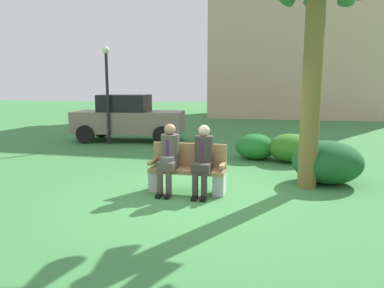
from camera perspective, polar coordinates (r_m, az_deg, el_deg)
ground_plane at (r=6.47m, az=-0.17°, el=-8.28°), size 80.00×80.00×0.00m
park_bench at (r=6.59m, az=-0.68°, el=-4.35°), size 1.41×0.44×0.90m
seated_man_left at (r=6.49m, az=-3.81°, el=-1.76°), size 0.34×0.72×1.28m
seated_man_right at (r=6.34m, az=1.79°, el=-2.00°), size 0.34×0.72×1.27m
palm_tree_tall at (r=7.16m, az=19.71°, el=19.46°), size 1.90×1.90×4.84m
shrub_near_bench at (r=7.67m, az=21.10°, el=-2.75°), size 1.40×1.28×0.87m
shrub_mid_lawn at (r=9.55m, az=15.83°, el=-0.62°), size 1.19×1.09×0.74m
shrub_far_lawn at (r=9.73m, az=10.32°, el=-0.39°), size 1.11×1.02×0.69m
parked_car_near at (r=13.01m, az=-10.30°, el=4.18°), size 4.05×2.07×1.68m
street_lamp at (r=12.31m, az=-13.62°, el=9.38°), size 0.24×0.24×3.29m
building_backdrop at (r=25.21m, az=17.23°, el=17.43°), size 11.83×6.46×11.40m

